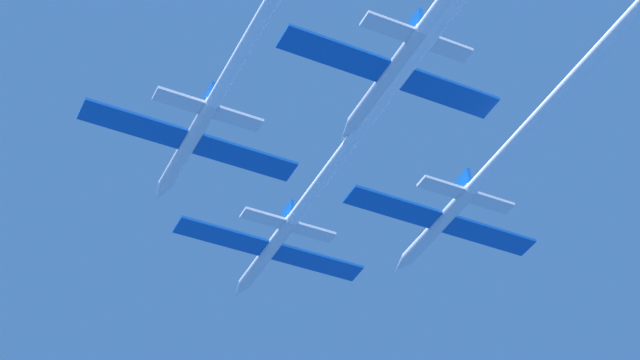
% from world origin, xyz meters
% --- Properties ---
extents(jet_lead, '(16.26, 47.69, 2.69)m').
position_xyz_m(jet_lead, '(0.36, -13.55, 0.25)').
color(jet_lead, silver).
extents(jet_left_wing, '(16.26, 46.88, 2.69)m').
position_xyz_m(jet_left_wing, '(-10.43, -23.55, -0.20)').
color(jet_left_wing, silver).
extents(jet_right_wing, '(16.26, 42.91, 2.69)m').
position_xyz_m(jet_right_wing, '(10.49, -21.95, -0.74)').
color(jet_right_wing, silver).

